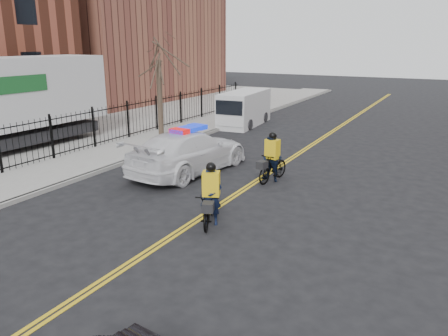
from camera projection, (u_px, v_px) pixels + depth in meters
ground at (169, 238)px, 11.69m from camera, size 120.00×120.00×0.00m
center_line_left at (278, 166)px, 18.48m from camera, size 0.10×60.00×0.01m
center_line_right at (281, 166)px, 18.40m from camera, size 0.10×60.00×0.01m
sidewalk at (139, 145)px, 21.85m from camera, size 3.00×60.00×0.15m
curb at (164, 149)px, 21.17m from camera, size 0.20×60.00×0.15m
iron_fence at (115, 124)px, 22.28m from camera, size 0.12×28.00×2.00m
lot_pad at (4, 128)px, 26.68m from camera, size 18.00×60.00×0.02m
warehouse_far at (114, 20)px, 40.53m from camera, size 14.00×18.00×14.00m
street_tree at (159, 72)px, 22.62m from camera, size 3.20×3.20×4.80m
police_cruiser at (189, 151)px, 17.45m from camera, size 2.97×6.02×1.84m
cargo_van at (244, 109)px, 27.23m from camera, size 2.27×5.16×2.10m
cyclist_near at (211, 203)px, 12.45m from camera, size 1.32×1.98×1.84m
cyclist_far at (272, 162)px, 16.29m from camera, size 0.94×1.93×1.89m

